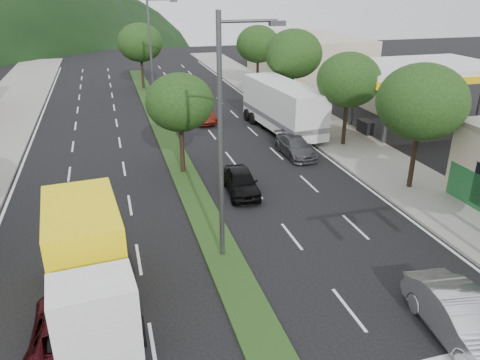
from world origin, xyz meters
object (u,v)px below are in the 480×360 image
object	(u,v)px
car_queue_c	(202,114)
motorhome	(282,106)
car_queue_a	(241,182)
box_truck	(88,264)
car_queue_d	(283,125)
streetlight_mid	(153,50)
tree_r_b	(422,102)
car_queue_b	(295,146)
tree_r_d	(294,54)
streetlight_near	(226,131)
suv_maroon	(64,327)
car_queue_e	(180,100)
sedan_silver	(461,318)
tree_med_far	(140,43)
tree_r_e	(258,44)
tree_r_c	(349,80)
tree_med_near	(180,102)

from	to	relation	value
car_queue_c	motorhome	distance (m)	7.19
car_queue_a	box_truck	world-z (taller)	box_truck
car_queue_d	box_truck	size ratio (longest dim) A/B	0.63
streetlight_mid	motorhome	world-z (taller)	streetlight_mid
streetlight_mid	car_queue_d	size ratio (longest dim) A/B	2.12
car_queue_a	tree_r_b	bearing A→B (deg)	-7.35
tree_r_b	car_queue_b	xyz separation A→B (m)	(-4.10, 7.05, -4.40)
tree_r_b	streetlight_mid	size ratio (longest dim) A/B	0.69
car_queue_b	box_truck	world-z (taller)	box_truck
tree_r_d	motorhome	distance (m)	6.95
streetlight_near	car_queue_d	distance (m)	18.90
streetlight_mid	tree_r_d	bearing A→B (deg)	-14.27
suv_maroon	car_queue_b	world-z (taller)	car_queue_b
car_queue_b	car_queue_e	xyz separation A→B (m)	(-5.39, 15.47, 0.09)
car_queue_b	box_truck	xyz separation A→B (m)	(-13.25, -12.89, 1.06)
streetlight_mid	sedan_silver	bearing A→B (deg)	-79.36
tree_r_b	tree_r_d	world-z (taller)	tree_r_d
tree_med_far	tree_r_e	bearing A→B (deg)	-18.43
streetlight_mid	car_queue_b	world-z (taller)	streetlight_mid
streetlight_near	car_queue_c	distance (m)	21.86
streetlight_near	car_queue_b	distance (m)	14.35
tree_med_far	suv_maroon	bearing A→B (deg)	-98.85
tree_r_c	suv_maroon	distance (m)	24.35
car_queue_c	car_queue_d	size ratio (longest dim) A/B	0.90
streetlight_mid	car_queue_e	size ratio (longest dim) A/B	2.36
tree_med_near	box_truck	size ratio (longest dim) A/B	0.81
car_queue_b	tree_r_b	bearing A→B (deg)	-60.42
tree_r_b	car_queue_c	world-z (taller)	tree_r_b
tree_r_b	tree_med_far	xyz separation A→B (m)	(-12.00, 32.00, -0.03)
sedan_silver	suv_maroon	xyz separation A→B (m)	(-12.41, 3.39, -0.18)
tree_r_b	tree_med_near	xyz separation A→B (m)	(-12.00, 6.00, -0.61)
tree_r_e	car_queue_b	distance (m)	21.77
car_queue_b	car_queue_e	size ratio (longest dim) A/B	1.03
tree_r_b	car_queue_b	size ratio (longest dim) A/B	1.58
sedan_silver	car_queue_c	xyz separation A→B (m)	(-2.71, 28.11, -0.09)
tree_med_far	car_queue_c	world-z (taller)	tree_med_far
tree_r_b	box_truck	size ratio (longest dim) A/B	0.93
tree_r_e	tree_med_near	xyz separation A→B (m)	(-12.00, -22.00, -0.46)
tree_r_b	car_queue_e	bearing A→B (deg)	112.86
car_queue_e	streetlight_near	bearing A→B (deg)	-101.15
box_truck	car_queue_c	bearing A→B (deg)	-116.03
tree_med_near	streetlight_mid	xyz separation A→B (m)	(0.21, 15.00, 1.16)
tree_med_near	car_queue_c	xyz separation A→B (m)	(3.52, 11.05, -3.73)
car_queue_b	car_queue_d	world-z (taller)	car_queue_d
tree_r_d	car_queue_c	distance (m)	9.63
tree_med_near	car_queue_b	world-z (taller)	tree_med_near
car_queue_c	suv_maroon	bearing A→B (deg)	-114.50
tree_r_b	streetlight_near	xyz separation A→B (m)	(-11.79, -4.00, 0.55)
tree_r_d	car_queue_b	world-z (taller)	tree_r_d
suv_maroon	car_queue_b	xyz separation A→B (m)	(14.07, 14.72, 0.02)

